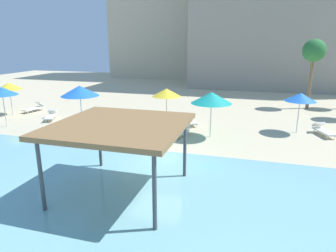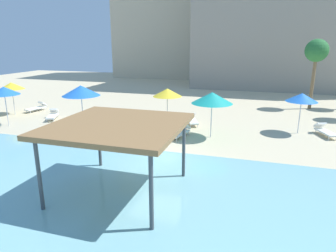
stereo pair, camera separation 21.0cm
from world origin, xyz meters
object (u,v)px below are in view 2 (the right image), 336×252
Objects in this scene: beach_umbrella_blue_3 at (302,97)px; beach_umbrella_yellow_4 at (167,93)px; lounge_chair_3 at (37,107)px; beach_umbrella_teal_0 at (212,98)px; lounge_chair_1 at (325,130)px; beach_umbrella_blue_1 at (4,91)px; beach_umbrella_yellow_6 at (11,86)px; palm_tree_0 at (317,52)px; shade_pavilion at (118,127)px; lounge_chair_4 at (192,120)px; beach_umbrella_blue_2 at (81,91)px; lounge_chair_2 at (180,132)px; lounge_chair_0 at (53,115)px.

beach_umbrella_blue_3 is 0.96× the size of beach_umbrella_yellow_4.
beach_umbrella_blue_3 is at bearing 100.38° from lounge_chair_3.
beach_umbrella_teal_0 reaches higher than lounge_chair_1.
beach_umbrella_yellow_4 is 10.22m from lounge_chair_1.
beach_umbrella_yellow_6 is (-2.21, 2.95, -0.15)m from beach_umbrella_blue_1.
palm_tree_0 reaches higher than lounge_chair_3.
shade_pavilion is at bearing 61.80° from lounge_chair_3.
lounge_chair_3 is at bearing -113.07° from lounge_chair_4.
lounge_chair_1 is at bearing 10.83° from beach_umbrella_blue_1.
beach_umbrella_teal_0 is at bearing -21.67° from beach_umbrella_yellow_4.
lounge_chair_1 is (22.88, 1.01, -1.99)m from beach_umbrella_yellow_6.
beach_umbrella_yellow_6 is at bearing -177.20° from beach_umbrella_blue_3.
beach_umbrella_blue_2 is (-6.30, 7.40, -0.04)m from shade_pavilion.
shade_pavilion reaches higher than lounge_chair_4.
beach_umbrella_blue_1 reaches higher than lounge_chair_2.
beach_umbrella_blue_3 is 1.00× the size of beach_umbrella_yellow_6.
beach_umbrella_blue_2 is (-8.54, -0.59, 0.13)m from beach_umbrella_teal_0.
beach_umbrella_blue_1 reaches higher than beach_umbrella_yellow_4.
beach_umbrella_blue_1 is (-13.90, -1.55, 0.02)m from beach_umbrella_teal_0.
beach_umbrella_blue_3 is 1.32× the size of lounge_chair_0.
shade_pavilion is 1.71× the size of beach_umbrella_blue_1.
lounge_chair_3 is 24.01m from palm_tree_0.
beach_umbrella_blue_3 is at bearing 25.07° from beach_umbrella_teal_0.
beach_umbrella_yellow_4 is (-3.17, 1.26, -0.03)m from beach_umbrella_teal_0.
lounge_chair_3 is 13.51m from lounge_chair_4.
lounge_chair_3 is at bearing 178.48° from beach_umbrella_blue_3.
beach_umbrella_teal_0 is at bearing 74.31° from shade_pavilion.
lounge_chair_1 is at bearing 123.17° from lounge_chair_2.
shade_pavilion is at bearing 22.88° from lounge_chair_0.
lounge_chair_4 is (14.35, 1.26, -1.99)m from beach_umbrella_yellow_6.
lounge_chair_1 is (9.01, 10.39, -2.30)m from shade_pavilion.
lounge_chair_1 is at bearing 11.07° from beach_umbrella_blue_2.
beach_umbrella_teal_0 is 2.82m from lounge_chair_2.
beach_umbrella_yellow_4 reaches higher than lounge_chair_2.
shade_pavilion is 8.30m from beach_umbrella_teal_0.
beach_umbrella_yellow_4 is 3.06m from lounge_chair_2.
beach_umbrella_teal_0 is 3.42m from beach_umbrella_yellow_4.
lounge_chair_3 is 1.00× the size of lounge_chair_4.
lounge_chair_0 is at bearing -83.80° from lounge_chair_2.
beach_umbrella_teal_0 reaches higher than shade_pavilion.
palm_tree_0 reaches higher than lounge_chair_1.
beach_umbrella_yellow_6 is at bearing 175.03° from beach_umbrella_teal_0.
lounge_chair_0 is 0.33× the size of palm_tree_0.
lounge_chair_1 is 1.00× the size of lounge_chair_3.
palm_tree_0 is at bearing 120.99° from lounge_chair_3.
beach_umbrella_teal_0 is 3.83m from lounge_chair_4.
lounge_chair_2 is (14.32, -1.90, -1.99)m from beach_umbrella_yellow_6.
beach_umbrella_blue_1 is 1.39× the size of lounge_chair_1.
beach_umbrella_blue_1 is at bearing -70.65° from lounge_chair_2.
beach_umbrella_teal_0 is at bearing -154.93° from beach_umbrella_blue_3.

